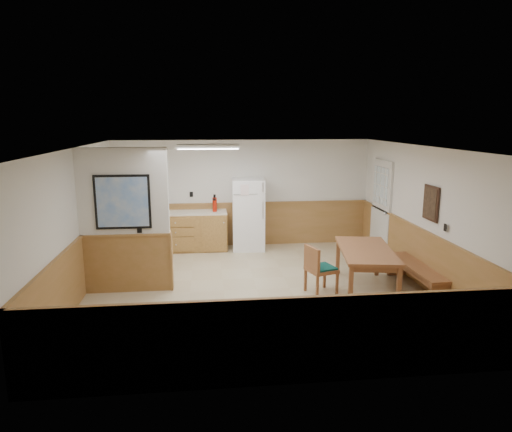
{
  "coord_description": "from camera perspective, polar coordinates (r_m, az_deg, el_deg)",
  "views": [
    {
      "loc": [
        -0.86,
        -7.6,
        2.94
      ],
      "look_at": [
        0.03,
        0.4,
        1.25
      ],
      "focal_mm": 32.0,
      "sensor_mm": 36.0,
      "label": 1
    }
  ],
  "objects": [
    {
      "name": "wall_painting",
      "position": [
        8.36,
        21.01,
        1.51
      ],
      "size": [
        0.04,
        0.5,
        0.6
      ],
      "color": "#321E14",
      "rests_on": "right_wall"
    },
    {
      "name": "wainscot_back",
      "position": [
        10.89,
        -1.65,
        -1.07
      ],
      "size": [
        6.0,
        0.04,
        1.0
      ],
      "primitive_type": "cube",
      "color": "#A27040",
      "rests_on": "ground"
    },
    {
      "name": "refrigerator",
      "position": [
        10.49,
        -0.95,
        0.22
      ],
      "size": [
        0.76,
        0.74,
        1.64
      ],
      "rotation": [
        0.0,
        0.0,
        -0.05
      ],
      "color": "white",
      "rests_on": "ground"
    },
    {
      "name": "wainscot_right",
      "position": [
        8.86,
        19.71,
        -4.83
      ],
      "size": [
        0.04,
        6.0,
        1.0
      ],
      "primitive_type": "cube",
      "color": "#A27040",
      "rests_on": "ground"
    },
    {
      "name": "partition_wall",
      "position": [
        8.1,
        -16.07,
        -0.76
      ],
      "size": [
        1.5,
        0.2,
        2.5
      ],
      "color": "silver",
      "rests_on": "ground"
    },
    {
      "name": "back_wall",
      "position": [
        10.77,
        -1.68,
        2.84
      ],
      "size": [
        6.0,
        0.02,
        2.5
      ],
      "primitive_type": "cube",
      "color": "silver",
      "rests_on": "ground"
    },
    {
      "name": "kitchen_counter",
      "position": [
        10.58,
        -8.05,
        -1.79
      ],
      "size": [
        2.2,
        0.61,
        1.0
      ],
      "color": "#AD823D",
      "rests_on": "ground"
    },
    {
      "name": "ceiling",
      "position": [
        7.66,
        0.11,
        8.59
      ],
      "size": [
        6.0,
        6.0,
        0.02
      ],
      "primitive_type": "cube",
      "color": "white",
      "rests_on": "back_wall"
    },
    {
      "name": "dining_table",
      "position": [
        8.19,
        13.6,
        -4.66
      ],
      "size": [
        1.14,
        1.86,
        0.75
      ],
      "rotation": [
        0.0,
        0.0,
        -0.16
      ],
      "color": "brown",
      "rests_on": "ground"
    },
    {
      "name": "dining_bench",
      "position": [
        8.54,
        19.49,
        -6.5
      ],
      "size": [
        0.41,
        1.72,
        0.45
      ],
      "rotation": [
        0.0,
        0.0,
        0.02
      ],
      "color": "brown",
      "rests_on": "ground"
    },
    {
      "name": "soap_bottle",
      "position": [
        10.54,
        -13.59,
        0.94
      ],
      "size": [
        0.08,
        0.08,
        0.2
      ],
      "primitive_type": "cylinder",
      "rotation": [
        0.0,
        0.0,
        -0.39
      ],
      "color": "#18893E",
      "rests_on": "kitchen_counter"
    },
    {
      "name": "fire_extinguisher",
      "position": [
        10.41,
        -5.19,
        1.5
      ],
      "size": [
        0.11,
        0.11,
        0.39
      ],
      "rotation": [
        0.0,
        0.0,
        0.11
      ],
      "color": "#AC1909",
      "rests_on": "kitchen_counter"
    },
    {
      "name": "wainscot_left",
      "position": [
        8.26,
        -21.03,
        -6.12
      ],
      "size": [
        0.04,
        6.0,
        1.0
      ],
      "primitive_type": "cube",
      "color": "#A27040",
      "rests_on": "ground"
    },
    {
      "name": "ground",
      "position": [
        8.2,
        0.1,
        -9.14
      ],
      "size": [
        6.0,
        6.0,
        0.0
      ],
      "primitive_type": "plane",
      "color": "tan",
      "rests_on": "ground"
    },
    {
      "name": "exterior_door",
      "position": [
        10.41,
        15.32,
        1.0
      ],
      "size": [
        0.07,
        1.02,
        2.15
      ],
      "color": "silver",
      "rests_on": "ground"
    },
    {
      "name": "fluorescent_fixture",
      "position": [
        8.92,
        -6.02,
        8.64
      ],
      "size": [
        1.2,
        0.3,
        0.09
      ],
      "color": "silver",
      "rests_on": "ceiling"
    },
    {
      "name": "left_wall",
      "position": [
        8.08,
        -21.56,
        -1.04
      ],
      "size": [
        0.02,
        6.0,
        2.5
      ],
      "primitive_type": "cube",
      "color": "silver",
      "rests_on": "ground"
    },
    {
      "name": "kitchen_window",
      "position": [
        10.74,
        -12.95,
        4.14
      ],
      "size": [
        0.8,
        0.04,
        1.0
      ],
      "color": "silver",
      "rests_on": "back_wall"
    },
    {
      "name": "dining_chair",
      "position": [
        7.91,
        7.64,
        -6.24
      ],
      "size": [
        0.73,
        0.6,
        0.85
      ],
      "rotation": [
        0.0,
        0.0,
        0.31
      ],
      "color": "brown",
      "rests_on": "ground"
    },
    {
      "name": "right_wall",
      "position": [
        8.69,
        20.17,
        -0.07
      ],
      "size": [
        0.02,
        6.0,
        2.5
      ],
      "primitive_type": "cube",
      "color": "silver",
      "rests_on": "ground"
    }
  ]
}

